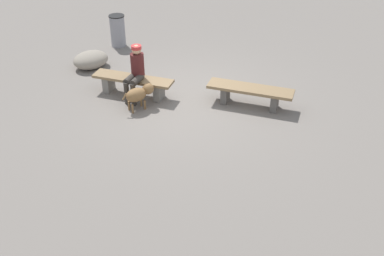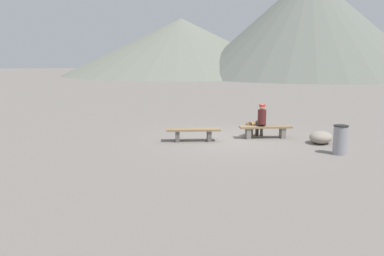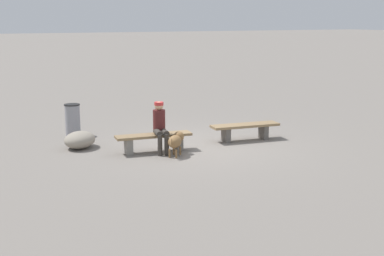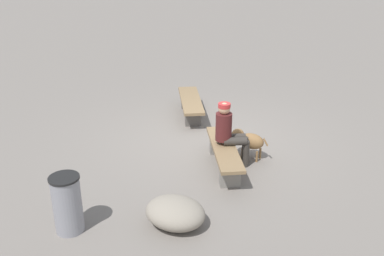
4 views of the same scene
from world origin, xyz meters
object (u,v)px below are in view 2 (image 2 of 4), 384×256
object	(u,v)px
bench_left	(193,132)
trash_bin	(340,140)
seated_person	(261,119)
dog	(251,126)
boulder	(321,137)
bench_right	(265,130)

from	to	relation	value
bench_left	trash_bin	xyz separation A→B (m)	(3.90, -2.65, 0.12)
trash_bin	seated_person	bearing A→B (deg)	116.59
dog	boulder	distance (m)	2.53
bench_left	seated_person	world-z (taller)	seated_person
boulder	bench_right	bearing A→B (deg)	141.63
bench_left	dog	xyz separation A→B (m)	(2.30, 0.60, 0.05)
bench_left	boulder	world-z (taller)	bench_left
bench_right	dog	bearing A→B (deg)	126.79
dog	seated_person	bearing A→B (deg)	68.09
bench_left	dog	bearing A→B (deg)	21.88
bench_left	seated_person	size ratio (longest dim) A/B	1.54
dog	bench_right	bearing A→B (deg)	73.53
seated_person	dog	size ratio (longest dim) A/B	2.01
trash_bin	boulder	bearing A→B (deg)	81.93
bench_left	seated_person	xyz separation A→B (m)	(2.50, 0.15, 0.38)
bench_right	seated_person	xyz separation A→B (m)	(-0.12, 0.12, 0.39)
bench_left	bench_right	world-z (taller)	bench_left
bench_right	boulder	size ratio (longest dim) A/B	2.08
bench_left	bench_right	distance (m)	2.62
seated_person	boulder	xyz separation A→B (m)	(1.61, -1.30, -0.49)
bench_left	seated_person	distance (m)	2.53
seated_person	trash_bin	distance (m)	3.14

